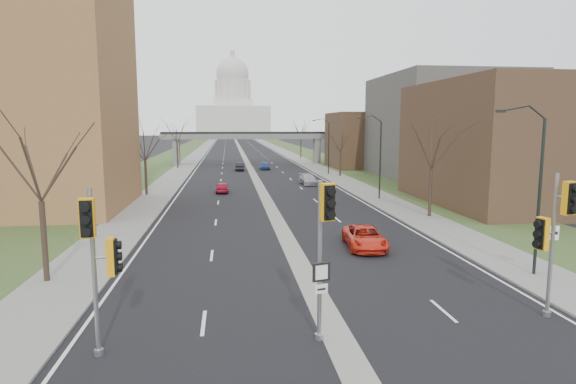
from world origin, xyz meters
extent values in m
plane|color=black|center=(0.00, 0.00, 0.00)|extent=(700.00, 700.00, 0.00)
cube|color=black|center=(0.00, 150.00, 0.01)|extent=(20.00, 600.00, 0.01)
cube|color=gray|center=(0.00, 150.00, 0.00)|extent=(1.20, 600.00, 0.02)
cube|color=gray|center=(12.00, 150.00, 0.06)|extent=(4.00, 600.00, 0.12)
cube|color=gray|center=(-12.00, 150.00, 0.06)|extent=(4.00, 600.00, 0.12)
cube|color=#2F441F|center=(18.00, 150.00, 0.05)|extent=(8.00, 600.00, 0.10)
cube|color=#2F441F|center=(-18.00, 150.00, 0.05)|extent=(8.00, 600.00, 0.10)
cube|color=#4D3624|center=(24.00, 28.00, 6.00)|extent=(16.00, 20.00, 12.00)
cube|color=#53514B|center=(28.00, 52.00, 7.50)|extent=(18.00, 22.00, 15.00)
cube|color=#4D3624|center=(22.00, 70.00, 5.00)|extent=(14.00, 14.00, 10.00)
cube|color=slate|center=(-14.00, 80.00, 2.50)|extent=(1.20, 2.50, 5.00)
cube|color=slate|center=(14.00, 80.00, 2.50)|extent=(1.20, 2.50, 5.00)
cube|color=slate|center=(0.00, 80.00, 5.50)|extent=(34.00, 3.00, 1.00)
cube|color=black|center=(0.00, 80.00, 6.20)|extent=(34.00, 0.15, 0.50)
cube|color=beige|center=(0.00, 320.00, 10.00)|extent=(48.00, 42.00, 20.00)
cube|color=beige|center=(0.00, 320.00, 22.00)|extent=(26.00, 26.00, 5.00)
cylinder|color=beige|center=(0.00, 320.00, 31.00)|extent=(22.00, 22.00, 14.00)
sphere|color=beige|center=(0.00, 320.00, 42.00)|extent=(22.00, 22.00, 22.00)
cylinder|color=beige|center=(0.00, 320.00, 53.50)|extent=(3.60, 3.60, 4.50)
cylinder|color=black|center=(11.80, 6.00, 4.12)|extent=(0.16, 0.16, 8.00)
cube|color=black|center=(9.50, 6.00, 8.47)|extent=(0.45, 0.18, 0.14)
cylinder|color=black|center=(11.80, 32.00, 4.12)|extent=(0.16, 0.16, 8.00)
cube|color=black|center=(9.50, 32.00, 8.47)|extent=(0.45, 0.18, 0.14)
cylinder|color=black|center=(11.80, 58.00, 4.12)|extent=(0.16, 0.16, 8.00)
cube|color=black|center=(9.50, 58.00, 8.47)|extent=(0.45, 0.18, 0.14)
cylinder|color=#382B21|center=(-13.00, 8.00, 2.12)|extent=(0.28, 0.28, 4.00)
cylinder|color=#382B21|center=(-13.00, 38.00, 2.00)|extent=(0.28, 0.28, 3.75)
cylinder|color=#382B21|center=(-13.00, 72.00, 2.25)|extent=(0.28, 0.28, 4.25)
cylinder|color=#382B21|center=(13.00, 22.00, 2.12)|extent=(0.28, 0.28, 4.00)
cylinder|color=#382B21|center=(13.00, 55.00, 1.87)|extent=(0.28, 0.28, 3.50)
cylinder|color=#382B21|center=(13.00, 95.00, 2.25)|extent=(0.28, 0.28, 4.25)
cylinder|color=gray|center=(-8.42, -0.27, 2.89)|extent=(0.16, 0.16, 5.78)
cylinder|color=gray|center=(-8.42, -0.27, 0.11)|extent=(0.31, 0.31, 0.22)
cube|color=orange|center=(-8.38, -0.82, 4.89)|extent=(0.50, 0.47, 1.28)
cube|color=orange|center=(-7.86, -0.23, 3.45)|extent=(0.47, 0.50, 1.28)
cylinder|color=gray|center=(-0.72, 0.00, 2.94)|extent=(0.16, 0.16, 5.88)
cylinder|color=gray|center=(-0.72, 0.00, 0.11)|extent=(0.32, 0.32, 0.23)
cube|color=orange|center=(-0.58, -0.55, 5.20)|extent=(0.57, 0.56, 1.30)
cube|color=black|center=(-0.72, 0.00, 2.60)|extent=(0.67, 0.22, 0.68)
cube|color=silver|center=(-0.72, 0.00, 1.98)|extent=(0.50, 0.17, 0.34)
cylinder|color=gray|center=(8.98, 0.96, 2.96)|extent=(0.16, 0.16, 5.93)
cylinder|color=gray|center=(8.98, 0.96, 0.11)|extent=(0.32, 0.32, 0.23)
cube|color=orange|center=(9.11, 0.40, 5.01)|extent=(0.57, 0.55, 1.31)
cube|color=orange|center=(8.42, 0.83, 3.53)|extent=(0.55, 0.57, 1.31)
cylinder|color=black|center=(12.30, 5.43, 1.27)|extent=(0.06, 0.06, 2.29)
cube|color=silver|center=(12.30, 5.43, 2.41)|extent=(0.57, 0.04, 0.73)
imported|color=#AC1330|center=(-4.67, 39.39, 0.62)|extent=(1.48, 3.65, 1.24)
imported|color=black|center=(-2.00, 66.49, 0.68)|extent=(1.49, 4.17, 1.37)
imported|color=red|center=(4.64, 12.67, 0.69)|extent=(2.70, 5.17, 1.39)
imported|color=#9B9AA1|center=(6.50, 45.69, 0.67)|extent=(2.25, 4.76, 1.34)
imported|color=navy|center=(2.45, 67.88, 0.70)|extent=(1.72, 4.14, 1.40)
camera|label=1|loc=(-3.92, -16.45, 7.82)|focal=30.00mm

